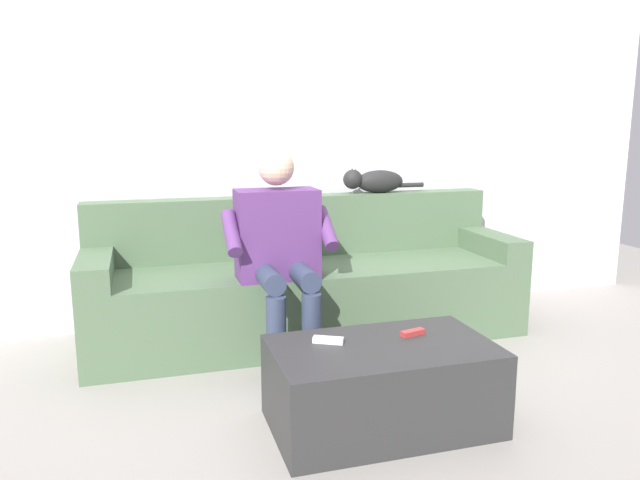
{
  "coord_description": "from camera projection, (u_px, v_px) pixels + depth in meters",
  "views": [
    {
      "loc": [
        0.95,
        3.3,
        1.28
      ],
      "look_at": [
        0.0,
        0.14,
        0.64
      ],
      "focal_mm": 34.02,
      "sensor_mm": 36.0,
      "label": 1
    }
  ],
  "objects": [
    {
      "name": "ground_plane",
      "position": [
        346.0,
        381.0,
        3.05
      ],
      "size": [
        8.0,
        8.0,
        0.0
      ],
      "primitive_type": "plane",
      "color": "gray"
    },
    {
      "name": "back_wall",
      "position": [
        288.0,
        125.0,
        3.92
      ],
      "size": [
        5.41,
        0.06,
        2.53
      ],
      "primitive_type": "cube",
      "color": "silver",
      "rests_on": "ground"
    },
    {
      "name": "couch",
      "position": [
        307.0,
        288.0,
        3.68
      ],
      "size": [
        2.57,
        0.74,
        0.83
      ],
      "color": "#516B4C",
      "rests_on": "ground"
    },
    {
      "name": "coffee_table",
      "position": [
        382.0,
        385.0,
        2.58
      ],
      "size": [
        0.94,
        0.55,
        0.36
      ],
      "color": "#2D2D2D",
      "rests_on": "ground"
    },
    {
      "name": "person_solo_seated",
      "position": [
        280.0,
        244.0,
        3.2
      ],
      "size": [
        0.59,
        0.52,
        1.15
      ],
      "color": "#5B3370",
      "rests_on": "ground"
    },
    {
      "name": "cat_on_backrest",
      "position": [
        374.0,
        181.0,
        3.94
      ],
      "size": [
        0.56,
        0.13,
        0.16
      ],
      "color": "black",
      "rests_on": "couch"
    },
    {
      "name": "remote_red",
      "position": [
        413.0,
        333.0,
        2.66
      ],
      "size": [
        0.12,
        0.06,
        0.02
      ],
      "primitive_type": "cube",
      "rotation": [
        0.0,
        0.0,
        0.24
      ],
      "color": "#B73333",
      "rests_on": "coffee_table"
    },
    {
      "name": "remote_white",
      "position": [
        328.0,
        340.0,
        2.57
      ],
      "size": [
        0.13,
        0.1,
        0.03
      ],
      "primitive_type": "cube",
      "rotation": [
        0.0,
        0.0,
        5.79
      ],
      "color": "white",
      "rests_on": "coffee_table"
    }
  ]
}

